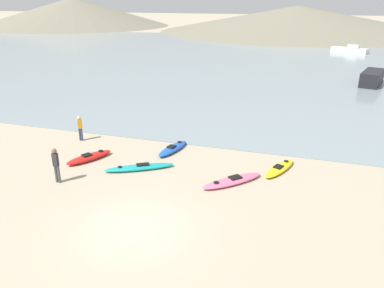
{
  "coord_description": "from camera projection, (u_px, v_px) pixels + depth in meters",
  "views": [
    {
      "loc": [
        5.75,
        -10.81,
        8.22
      ],
      "look_at": [
        -0.19,
        7.96,
        0.5
      ],
      "focal_mm": 35.0,
      "sensor_mm": 36.0,
      "label": 1
    }
  ],
  "objects": [
    {
      "name": "bay_water",
      "position": [
        269.0,
        59.0,
        53.21
      ],
      "size": [
        160.0,
        70.0,
        0.06
      ],
      "primitive_type": "cube",
      "color": "gray",
      "rests_on": "ground_plane"
    },
    {
      "name": "kayak_on_sand_1",
      "position": [
        139.0,
        167.0,
        19.1
      ],
      "size": [
        3.36,
        2.32,
        0.31
      ],
      "color": "teal",
      "rests_on": "ground_plane"
    },
    {
      "name": "person_near_foreground",
      "position": [
        56.0,
        163.0,
        17.49
      ],
      "size": [
        0.35,
        0.24,
        1.73
      ],
      "color": "#4C4C4C",
      "rests_on": "ground_plane"
    },
    {
      "name": "kayak_on_sand_0",
      "position": [
        279.0,
        168.0,
        19.01
      ],
      "size": [
        1.66,
        2.84,
        0.3
      ],
      "color": "yellow",
      "rests_on": "ground_plane"
    },
    {
      "name": "person_near_waterline",
      "position": [
        80.0,
        127.0,
        22.74
      ],
      "size": [
        0.32,
        0.28,
        1.58
      ],
      "color": "#384260",
      "rests_on": "ground_plane"
    },
    {
      "name": "moored_boat_3",
      "position": [
        372.0,
        78.0,
        37.37
      ],
      "size": [
        2.8,
        4.88,
        1.37
      ],
      "color": "black",
      "rests_on": "bay_water"
    },
    {
      "name": "moored_boat_2",
      "position": [
        350.0,
        50.0,
        59.47
      ],
      "size": [
        5.72,
        3.91,
        1.24
      ],
      "color": "white",
      "rests_on": "bay_water"
    },
    {
      "name": "ground_plane",
      "position": [
        134.0,
        230.0,
        14.21
      ],
      "size": [
        400.0,
        400.0,
        0.0
      ],
      "primitive_type": "plane",
      "color": "tan"
    },
    {
      "name": "kayak_on_sand_4",
      "position": [
        89.0,
        157.0,
        20.22
      ],
      "size": [
        1.88,
        2.68,
        0.38
      ],
      "color": "red",
      "rests_on": "ground_plane"
    },
    {
      "name": "kayak_on_sand_2",
      "position": [
        232.0,
        181.0,
        17.71
      ],
      "size": [
        2.79,
        2.86,
        0.3
      ],
      "color": "#E5668C",
      "rests_on": "ground_plane"
    },
    {
      "name": "kayak_on_sand_3",
      "position": [
        173.0,
        148.0,
        21.45
      ],
      "size": [
        1.27,
        2.79,
        0.34
      ],
      "color": "blue",
      "rests_on": "ground_plane"
    },
    {
      "name": "far_hill_midleft",
      "position": [
        297.0,
        19.0,
        96.35
      ],
      "size": [
        70.92,
        70.92,
        6.36
      ],
      "primitive_type": "cone",
      "color": "gray",
      "rests_on": "ground_plane"
    },
    {
      "name": "far_hill_left",
      "position": [
        73.0,
        12.0,
        115.09
      ],
      "size": [
        58.4,
        58.4,
        8.28
      ],
      "primitive_type": "cone",
      "color": "gray",
      "rests_on": "ground_plane"
    }
  ]
}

